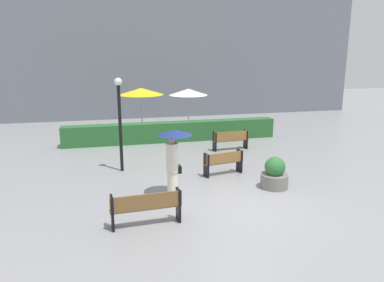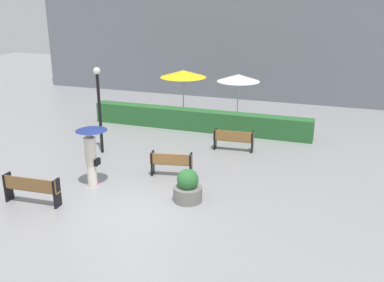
{
  "view_description": "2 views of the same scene",
  "coord_description": "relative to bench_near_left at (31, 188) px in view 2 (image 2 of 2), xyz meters",
  "views": [
    {
      "loc": [
        -3.93,
        -9.59,
        4.41
      ],
      "look_at": [
        -0.86,
        3.17,
        1.25
      ],
      "focal_mm": 34.84,
      "sensor_mm": 36.0,
      "label": 1
    },
    {
      "loc": [
        5.62,
        -10.37,
        6.09
      ],
      "look_at": [
        0.84,
        3.3,
        1.22
      ],
      "focal_mm": 40.33,
      "sensor_mm": 36.0,
      "label": 2
    }
  ],
  "objects": [
    {
      "name": "lamp_post",
      "position": [
        -0.37,
        4.79,
        1.64
      ],
      "size": [
        0.28,
        0.28,
        3.5
      ],
      "color": "black",
      "rests_on": "ground"
    },
    {
      "name": "planter_pot",
      "position": [
        4.45,
        1.79,
        -0.09
      ],
      "size": [
        0.91,
        0.91,
        1.06
      ],
      "color": "slate",
      "rests_on": "ground"
    },
    {
      "name": "hedge_strip",
      "position": [
        2.37,
        9.06,
        -0.05
      ],
      "size": [
        10.66,
        0.7,
        0.98
      ],
      "primitive_type": "cube",
      "color": "#28602D",
      "rests_on": "ground"
    },
    {
      "name": "building_facade",
      "position": [
        2.99,
        16.66,
        3.78
      ],
      "size": [
        28.0,
        1.2,
        8.65
      ],
      "primitive_type": "cube",
      "color": "slate",
      "rests_on": "ground"
    },
    {
      "name": "patio_umbrella_yellow",
      "position": [
        1.03,
        10.63,
        1.84
      ],
      "size": [
        2.34,
        2.34,
        2.56
      ],
      "color": "silver",
      "rests_on": "ground"
    },
    {
      "name": "ground_plane",
      "position": [
        2.99,
        0.66,
        -0.54
      ],
      "size": [
        60.0,
        60.0,
        0.0
      ],
      "primitive_type": "plane",
      "color": "gray"
    },
    {
      "name": "bench_mid_center",
      "position": [
        3.23,
        3.46,
        -0.03
      ],
      "size": [
        1.54,
        0.64,
        0.86
      ],
      "color": "olive",
      "rests_on": "ground"
    },
    {
      "name": "bench_back_row",
      "position": [
        4.67,
        6.77,
        -0.03
      ],
      "size": [
        1.7,
        0.5,
        0.87
      ],
      "color": "olive",
      "rests_on": "ground"
    },
    {
      "name": "patio_umbrella_white",
      "position": [
        3.73,
        11.34,
        1.67
      ],
      "size": [
        2.16,
        2.16,
        2.39
      ],
      "color": "silver",
      "rests_on": "ground"
    },
    {
      "name": "pedestrian_with_umbrella",
      "position": [
        1.07,
        1.81,
        0.87
      ],
      "size": [
        1.04,
        1.04,
        2.12
      ],
      "color": "silver",
      "rests_on": "ground"
    },
    {
      "name": "bench_near_left",
      "position": [
        0.0,
        0.0,
        0.0
      ],
      "size": [
        1.86,
        0.46,
        0.9
      ],
      "color": "brown",
      "rests_on": "ground"
    }
  ]
}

